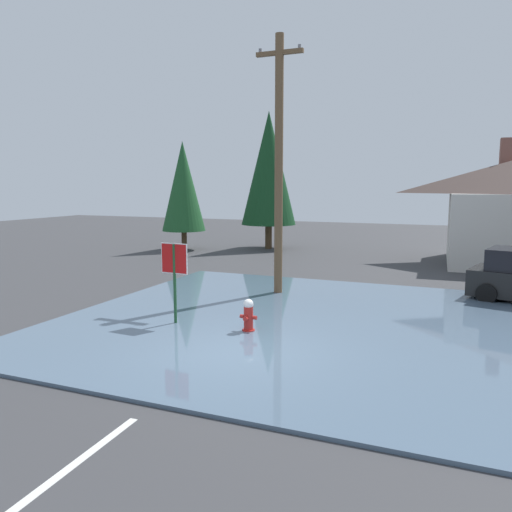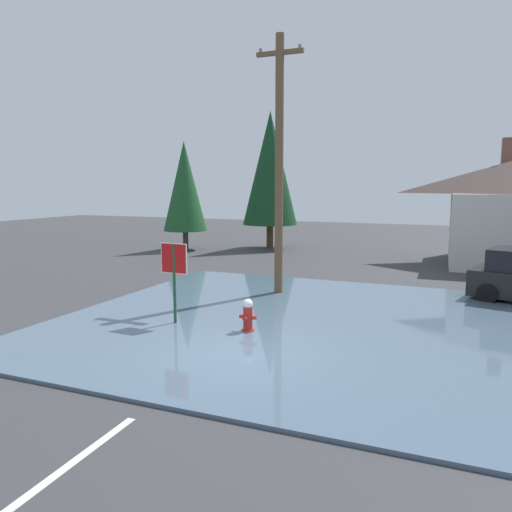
% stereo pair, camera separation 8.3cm
% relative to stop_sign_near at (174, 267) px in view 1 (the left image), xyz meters
% --- Properties ---
extents(ground_plane, '(80.00, 80.00, 0.10)m').
position_rel_stop_sign_near_xyz_m(ground_plane, '(2.54, -1.49, -1.65)').
color(ground_plane, '#38383A').
extents(flood_puddle, '(13.10, 11.94, 0.08)m').
position_rel_stop_sign_near_xyz_m(flood_puddle, '(3.22, 1.51, -1.56)').
color(flood_puddle, '#4C6075').
rests_on(flood_puddle, ground).
extents(lane_stop_bar, '(3.89, 0.58, 0.01)m').
position_rel_stop_sign_near_xyz_m(lane_stop_bar, '(2.48, -3.22, -1.59)').
color(lane_stop_bar, silver).
rests_on(lane_stop_bar, ground).
extents(lane_center_stripe, '(0.23, 2.70, 0.01)m').
position_rel_stop_sign_near_xyz_m(lane_center_stripe, '(2.27, -6.29, -1.59)').
color(lane_center_stripe, silver).
rests_on(lane_center_stripe, ground).
extents(stop_sign_near, '(0.81, 0.08, 2.23)m').
position_rel_stop_sign_near_xyz_m(stop_sign_near, '(0.00, 0.00, 0.00)').
color(stop_sign_near, '#1E4C28').
rests_on(stop_sign_near, ground).
extents(fire_hydrant, '(0.45, 0.39, 0.89)m').
position_rel_stop_sign_near_xyz_m(fire_hydrant, '(2.09, 0.07, -1.16)').
color(fire_hydrant, '#AD231E').
rests_on(fire_hydrant, ground).
extents(utility_pole, '(1.60, 0.28, 8.57)m').
position_rel_stop_sign_near_xyz_m(utility_pole, '(1.24, 4.68, 2.87)').
color(utility_pole, brown).
rests_on(utility_pole, ground).
extents(pine_tree_tall_left, '(3.18, 3.18, 7.96)m').
position_rel_stop_sign_near_xyz_m(pine_tree_tall_left, '(-3.55, 16.34, 3.09)').
color(pine_tree_tall_left, '#4C3823').
rests_on(pine_tree_tall_left, ground).
extents(pine_tree_mid_left, '(2.49, 2.49, 6.22)m').
position_rel_stop_sign_near_xyz_m(pine_tree_mid_left, '(-7.87, 13.92, 2.06)').
color(pine_tree_mid_left, '#4C3823').
rests_on(pine_tree_mid_left, ground).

